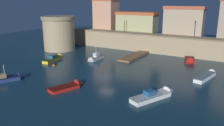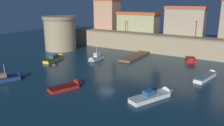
{
  "view_description": "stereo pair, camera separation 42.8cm",
  "coord_description": "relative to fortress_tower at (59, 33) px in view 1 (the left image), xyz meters",
  "views": [
    {
      "loc": [
        18.57,
        -29.13,
        11.65
      ],
      "look_at": [
        0.0,
        1.77,
        1.89
      ],
      "focal_mm": 37.02,
      "sensor_mm": 36.0,
      "label": 1
    },
    {
      "loc": [
        18.94,
        -28.91,
        11.65
      ],
      "look_at": [
        0.0,
        1.77,
        1.89
      ],
      "focal_mm": 37.02,
      "sensor_mm": 36.0,
      "label": 2
    }
  ],
  "objects": [
    {
      "name": "moored_boat_3",
      "position": [
        30.41,
        3.76,
        -3.72
      ],
      "size": [
        2.99,
        4.81,
        1.64
      ],
      "rotation": [
        0.0,
        0.0,
        -1.26
      ],
      "color": "red",
      "rests_on": "ground"
    },
    {
      "name": "quay_wall",
      "position": [
        21.13,
        9.3,
        -2.0
      ],
      "size": [
        46.29,
        3.77,
        4.19
      ],
      "color": "#9E8966",
      "rests_on": "ground"
    },
    {
      "name": "moored_boat_1",
      "position": [
        30.79,
        -15.43,
        -3.73
      ],
      "size": [
        4.28,
        6.98,
        1.67
      ],
      "rotation": [
        0.0,
        0.0,
        1.15
      ],
      "color": "white",
      "rests_on": "ground"
    },
    {
      "name": "mooring_buoy_0",
      "position": [
        9.24,
        -11.48,
        -4.11
      ],
      "size": [
        0.61,
        0.61,
        0.61
      ],
      "primitive_type": "sphere",
      "color": "#EA4C19",
      "rests_on": "ground"
    },
    {
      "name": "pier_dock",
      "position": [
        19.14,
        2.46,
        -3.91
      ],
      "size": [
        2.56,
        10.21,
        0.7
      ],
      "color": "brown",
      "rests_on": "ground"
    },
    {
      "name": "quay_lamp_1",
      "position": [
        29.66,
        9.3,
        2.59
      ],
      "size": [
        0.32,
        0.32,
        3.82
      ],
      "color": "black",
      "rests_on": "quay_wall"
    },
    {
      "name": "old_town_backdrop",
      "position": [
        23.11,
        13.13,
        3.51
      ],
      "size": [
        40.77,
        4.81,
        8.36
      ],
      "color": "tan",
      "rests_on": "ground"
    },
    {
      "name": "fortress_tower",
      "position": [
        0.0,
        0.0,
        0.0
      ],
      "size": [
        8.03,
        8.03,
        8.09
      ],
      "color": "#9E8966",
      "rests_on": "ground"
    },
    {
      "name": "moored_boat_2",
      "position": [
        19.43,
        -18.46,
        -3.85
      ],
      "size": [
        3.23,
        5.33,
        1.56
      ],
      "rotation": [
        0.0,
        0.0,
        1.23
      ],
      "color": "red",
      "rests_on": "ground"
    },
    {
      "name": "moored_boat_4",
      "position": [
        34.83,
        -3.97,
        -3.76
      ],
      "size": [
        2.67,
        7.2,
        1.21
      ],
      "rotation": [
        0.0,
        0.0,
        1.37
      ],
      "color": "white",
      "rests_on": "ground"
    },
    {
      "name": "quay_lamp_0",
      "position": [
        12.96,
        9.3,
        2.16
      ],
      "size": [
        0.32,
        0.32,
        3.09
      ],
      "color": "black",
      "rests_on": "quay_wall"
    },
    {
      "name": "moored_boat_0",
      "position": [
        9.54,
        -20.71,
        -3.73
      ],
      "size": [
        3.5,
        5.32,
        2.96
      ],
      "rotation": [
        0.0,
        0.0,
        1.15
      ],
      "color": "navy",
      "rests_on": "ground"
    },
    {
      "name": "moored_boat_6",
      "position": [
        13.43,
        -4.29,
        -3.65
      ],
      "size": [
        1.31,
        5.12,
        3.01
      ],
      "rotation": [
        0.0,
        0.0,
        -1.54
      ],
      "color": "white",
      "rests_on": "ground"
    },
    {
      "name": "moored_boat_7",
      "position": [
        6.37,
        -8.06,
        -3.72
      ],
      "size": [
        2.5,
        6.69,
        1.52
      ],
      "rotation": [
        0.0,
        0.0,
        1.76
      ],
      "color": "gold",
      "rests_on": "ground"
    },
    {
      "name": "ground_plane",
      "position": [
        21.13,
        -12.02,
        -4.11
      ],
      "size": [
        117.52,
        117.52,
        0.0
      ],
      "primitive_type": "plane",
      "color": "#112D3D"
    }
  ]
}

